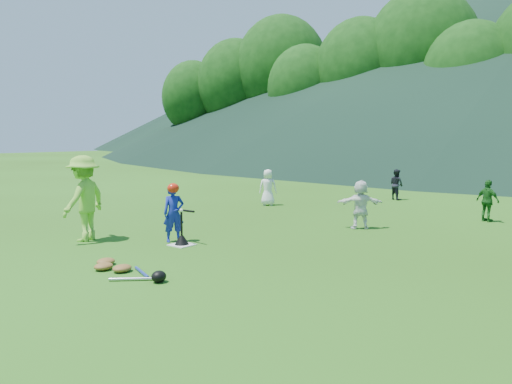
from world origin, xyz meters
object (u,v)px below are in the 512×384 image
batter_child (174,213)px  fielder_d (360,204)px  fielder_b (396,184)px  fielder_c (488,201)px  equipment_pile (122,268)px  fielder_a (268,187)px  batting_tee (182,239)px  home_plate (182,245)px  adult_coach (84,198)px

batter_child → fielder_d: 4.59m
fielder_b → fielder_c: (3.75, -2.92, 0.01)m
equipment_pile → fielder_a: bearing=110.2°
fielder_c → equipment_pile: size_ratio=0.62×
batter_child → fielder_a: bearing=46.8°
batter_child → fielder_c: size_ratio=1.11×
batting_tee → fielder_a: bearing=110.5°
home_plate → fielder_b: bearing=87.1°
fielder_c → fielder_d: 3.74m
fielder_b → fielder_c: size_ratio=0.98×
fielder_a → batter_child: bearing=74.8°
fielder_d → equipment_pile: 6.25m
fielder_b → batter_child: bearing=108.9°
fielder_d → fielder_b: bearing=-112.9°
batter_child → fielder_b: size_ratio=1.13×
fielder_b → fielder_c: 4.75m
home_plate → fielder_c: size_ratio=0.40×
fielder_a → equipment_pile: bearing=77.6°
batting_tee → equipment_pile: (0.72, -2.06, -0.06)m
fielder_b → fielder_d: (1.56, -5.94, 0.05)m
equipment_pile → home_plate: bearing=109.4°
home_plate → fielder_c: (4.25, 7.05, 0.55)m
adult_coach → fielder_b: (2.52, 10.94, -0.38)m
adult_coach → batting_tee: 2.38m
batter_child → home_plate: bearing=-81.2°
home_plate → fielder_b: fielder_b is taller
batter_child → fielder_a: size_ratio=1.04×
batter_child → adult_coach: bearing=153.9°
adult_coach → batting_tee: (2.02, 0.97, -0.80)m
batter_child → adult_coach: 1.99m
fielder_c → fielder_d: bearing=76.2°
equipment_pile → adult_coach: bearing=158.3°
fielder_d → batting_tee: size_ratio=1.76×
fielder_b → fielder_d: bearing=128.9°
fielder_a → fielder_d: bearing=123.2°
batting_tee → equipment_pile: batting_tee is taller
batter_child → fielder_c: 8.32m
home_plate → adult_coach: 2.42m
batter_child → fielder_c: (4.65, 6.90, -0.06)m
fielder_a → batting_tee: bearing=77.9°
equipment_pile → fielder_b: bearing=91.1°
fielder_a → adult_coach: bearing=59.1°
fielder_a → fielder_c: fielder_a is taller
fielder_c → batting_tee: bearing=81.1°
fielder_a → fielder_c: (6.48, 1.10, -0.04)m
home_plate → fielder_a: bearing=110.5°
adult_coach → fielder_c: adult_coach is taller
batting_tee → fielder_c: bearing=58.9°
fielder_b → batting_tee: (-0.50, -9.97, -0.42)m
fielder_a → equipment_pile: 8.55m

